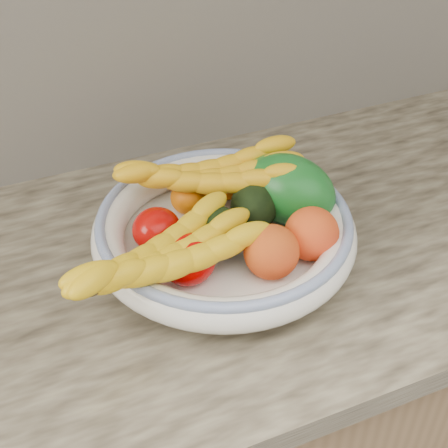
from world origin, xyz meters
TOP-DOWN VIEW (x-y plane):
  - kitchen_counter at (0.00, 1.69)m, footprint 2.44×0.66m
  - fruit_bowl at (0.00, 1.66)m, footprint 0.39×0.39m
  - clementine_back_left at (-0.02, 1.75)m, footprint 0.06×0.06m
  - clementine_back_right at (0.04, 1.76)m, footprint 0.06×0.06m
  - tomato_left at (-0.10, 1.68)m, footprint 0.09×0.09m
  - tomato_near_left at (-0.08, 1.61)m, footprint 0.10×0.10m
  - avocado_center at (-0.01, 1.64)m, footprint 0.09×0.11m
  - avocado_right at (0.06, 1.68)m, footprint 0.12×0.13m
  - green_mango at (0.12, 1.68)m, footprint 0.19×0.20m
  - peach_front at (0.03, 1.57)m, footprint 0.08×0.08m
  - peach_right at (0.10, 1.58)m, footprint 0.08×0.08m
  - banana_bunch_back at (0.01, 1.74)m, footprint 0.32×0.18m
  - banana_bunch_front at (-0.11, 1.59)m, footprint 0.33×0.20m

SIDE VIEW (x-z plane):
  - kitchen_counter at x=0.00m, z-range -0.24..1.16m
  - fruit_bowl at x=0.00m, z-range 0.91..0.99m
  - clementine_back_left at x=-0.02m, z-range 0.93..0.98m
  - clementine_back_right at x=0.04m, z-range 0.93..0.98m
  - tomato_left at x=-0.10m, z-range 0.93..0.99m
  - tomato_near_left at x=-0.08m, z-range 0.93..1.00m
  - avocado_center at x=-0.01m, z-range 0.93..1.00m
  - avocado_right at x=0.06m, z-range 0.93..1.00m
  - peach_front at x=0.03m, z-range 0.93..1.00m
  - peach_right at x=0.10m, z-range 0.93..1.01m
  - green_mango at x=0.12m, z-range 0.91..1.04m
  - banana_bunch_front at x=-0.11m, z-range 0.94..1.02m
  - banana_bunch_back at x=0.01m, z-range 0.94..1.03m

